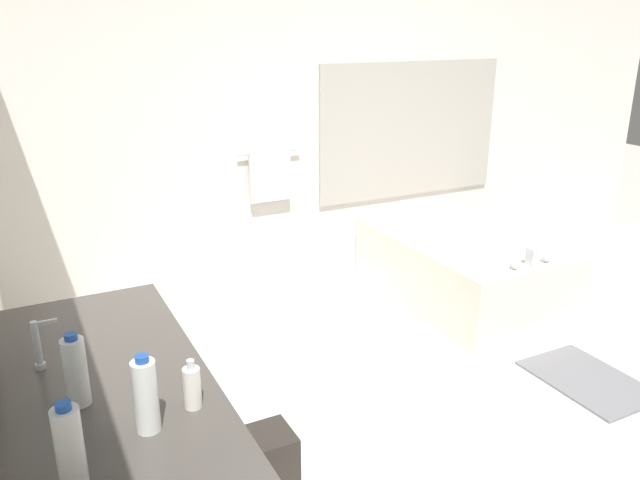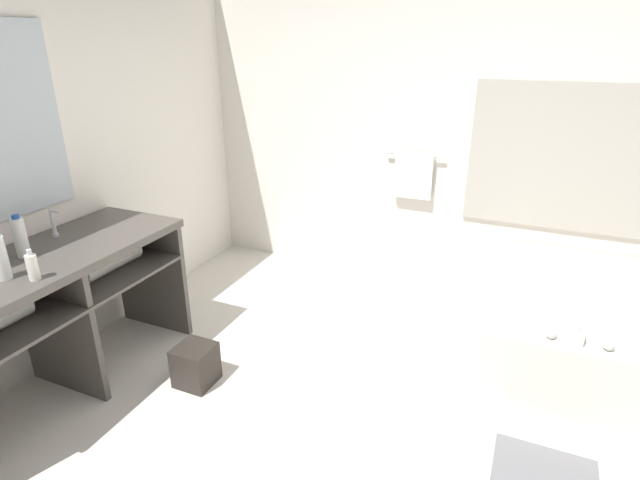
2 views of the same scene
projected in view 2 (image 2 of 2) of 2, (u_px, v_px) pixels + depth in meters
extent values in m
plane|color=silver|center=(358.00, 459.00, 2.62)|extent=(16.00, 16.00, 0.00)
cube|color=white|center=(456.00, 132.00, 4.00)|extent=(7.40, 0.06, 2.70)
cube|color=#B7B2A8|center=(589.00, 161.00, 3.65)|extent=(1.70, 0.02, 1.10)
cylinder|color=silver|center=(415.00, 155.00, 4.13)|extent=(0.50, 0.02, 0.02)
cube|color=white|center=(413.00, 175.00, 4.19)|extent=(0.32, 0.04, 0.40)
cube|color=white|center=(7.00, 166.00, 2.94)|extent=(0.06, 7.40, 2.70)
cube|color=#4C4742|center=(43.00, 260.00, 2.82)|extent=(0.67, 1.65, 0.05)
cube|color=#4C4742|center=(52.00, 298.00, 2.92)|extent=(0.64, 1.57, 0.02)
cylinder|color=white|center=(80.00, 249.00, 3.05)|extent=(0.32, 0.32, 0.11)
cube|color=#4C4742|center=(59.00, 329.00, 2.99)|extent=(0.62, 0.04, 0.86)
cube|color=#4C4742|center=(151.00, 275.00, 3.68)|extent=(0.62, 0.04, 0.86)
cylinder|color=white|center=(110.00, 261.00, 3.22)|extent=(0.13, 0.45, 0.13)
cylinder|color=silver|center=(56.00, 235.00, 3.09)|extent=(0.04, 0.04, 0.02)
cylinder|color=silver|center=(53.00, 221.00, 3.06)|extent=(0.02, 0.02, 0.16)
cube|color=silver|center=(55.00, 211.00, 3.01)|extent=(0.07, 0.01, 0.01)
cube|color=silver|center=(567.00, 324.00, 3.36)|extent=(1.01, 1.54, 0.52)
ellipsoid|color=white|center=(570.00, 310.00, 3.32)|extent=(0.73, 1.11, 0.30)
cube|color=silver|center=(581.00, 335.00, 2.67)|extent=(0.04, 0.07, 0.12)
sphere|color=silver|center=(551.00, 334.00, 2.73)|extent=(0.06, 0.06, 0.06)
sphere|color=silver|center=(609.00, 345.00, 2.63)|extent=(0.06, 0.06, 0.06)
cylinder|color=silver|center=(0.00, 258.00, 2.51)|extent=(0.07, 0.07, 0.23)
cylinder|color=silver|center=(20.00, 238.00, 2.77)|extent=(0.07, 0.07, 0.23)
cylinder|color=#1E4CA8|center=(15.00, 217.00, 2.73)|extent=(0.04, 0.04, 0.02)
cylinder|color=white|center=(33.00, 267.00, 2.52)|extent=(0.05, 0.05, 0.14)
cylinder|color=silver|center=(29.00, 252.00, 2.49)|extent=(0.02, 0.02, 0.03)
cube|color=#2D2823|center=(196.00, 365.00, 3.15)|extent=(0.23, 0.23, 0.27)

